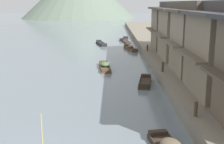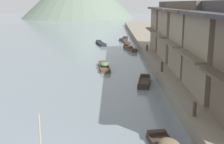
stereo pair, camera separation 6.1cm
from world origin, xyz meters
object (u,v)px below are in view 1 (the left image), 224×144
(boat_midriver_upstream, at_px, (122,39))
(boat_midriver_drifting, at_px, (125,42))
(house_waterfront_tall, at_px, (197,38))
(house_waterfront_far, at_px, (174,26))
(boat_moored_nearest, at_px, (103,66))
(boat_upstream_distant, at_px, (100,44))
(mooring_post_dock_near, at_px, (194,109))
(house_waterfront_narrow, at_px, (182,31))
(boat_moored_third, at_px, (129,48))
(mooring_post_dock_mid, at_px, (161,67))
(mooring_post_dock_far, at_px, (146,48))
(boat_moored_second, at_px, (143,82))

(boat_midriver_upstream, bearing_deg, boat_midriver_drifting, -85.26)
(boat_midriver_drifting, xyz_separation_m, house_waterfront_tall, (4.86, -26.62, 3.78))
(boat_midriver_drifting, relative_size, house_waterfront_far, 0.58)
(boat_midriver_drifting, relative_size, boat_midriver_upstream, 0.99)
(house_waterfront_far, bearing_deg, boat_moored_nearest, -138.22)
(boat_midriver_upstream, height_order, boat_upstream_distant, boat_upstream_distant)
(house_waterfront_far, xyz_separation_m, mooring_post_dock_near, (-3.75, -24.01, -2.61))
(house_waterfront_narrow, relative_size, mooring_post_dock_near, 8.57)
(boat_moored_third, bearing_deg, mooring_post_dock_mid, -84.57)
(boat_moored_third, bearing_deg, boat_midriver_drifting, 91.23)
(boat_moored_third, bearing_deg, house_waterfront_narrow, -66.60)
(boat_upstream_distant, height_order, mooring_post_dock_far, mooring_post_dock_far)
(boat_moored_second, xyz_separation_m, house_waterfront_narrow, (4.98, 7.65, 3.73))
(boat_upstream_distant, relative_size, mooring_post_dock_far, 6.30)
(house_waterfront_narrow, bearing_deg, boat_moored_second, -123.07)
(house_waterfront_tall, bearing_deg, boat_midriver_upstream, 99.60)
(mooring_post_dock_near, height_order, mooring_post_dock_mid, mooring_post_dock_mid)
(boat_moored_nearest, height_order, boat_midriver_upstream, boat_moored_nearest)
(boat_moored_third, distance_m, house_waterfront_far, 8.30)
(boat_midriver_upstream, bearing_deg, mooring_post_dock_near, -86.86)
(boat_moored_second, height_order, mooring_post_dock_near, mooring_post_dock_near)
(house_waterfront_narrow, bearing_deg, house_waterfront_tall, -92.97)
(boat_moored_nearest, bearing_deg, boat_upstream_distant, 93.16)
(house_waterfront_far, distance_m, mooring_post_dock_far, 4.84)
(boat_moored_second, relative_size, house_waterfront_narrow, 0.53)
(boat_moored_third, bearing_deg, mooring_post_dock_near, -86.57)
(boat_moored_second, distance_m, mooring_post_dock_far, 12.87)
(boat_midriver_upstream, bearing_deg, mooring_post_dock_mid, -85.76)
(boat_moored_second, relative_size, boat_midriver_drifting, 0.93)
(boat_moored_third, height_order, mooring_post_dock_mid, mooring_post_dock_mid)
(boat_moored_third, height_order, boat_midriver_upstream, boat_moored_third)
(mooring_post_dock_mid, bearing_deg, boat_midriver_drifting, 94.16)
(boat_midriver_upstream, bearing_deg, house_waterfront_narrow, -76.80)
(boat_moored_nearest, height_order, house_waterfront_narrow, house_waterfront_narrow)
(boat_moored_second, relative_size, house_waterfront_far, 0.53)
(house_waterfront_tall, distance_m, mooring_post_dock_mid, 3.94)
(boat_moored_second, xyz_separation_m, mooring_post_dock_mid, (1.67, 1.01, 1.16))
(house_waterfront_tall, xyz_separation_m, house_waterfront_far, (0.80, 13.66, -0.01))
(boat_moored_third, height_order, house_waterfront_far, house_waterfront_far)
(house_waterfront_narrow, distance_m, house_waterfront_far, 6.66)
(boat_moored_nearest, relative_size, mooring_post_dock_mid, 5.48)
(house_waterfront_narrow, bearing_deg, boat_moored_third, 113.40)
(boat_midriver_drifting, xyz_separation_m, boat_midriver_upstream, (-0.34, 4.15, 0.04))
(boat_moored_nearest, distance_m, boat_midriver_drifting, 21.30)
(boat_moored_third, distance_m, house_waterfront_narrow, 13.24)
(house_waterfront_far, bearing_deg, house_waterfront_narrow, -93.77)
(boat_moored_second, bearing_deg, mooring_post_dock_mid, 31.25)
(boat_midriver_upstream, height_order, mooring_post_dock_far, mooring_post_dock_far)
(boat_moored_second, height_order, boat_moored_third, boat_moored_third)
(house_waterfront_tall, distance_m, house_waterfront_far, 13.69)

